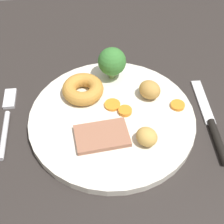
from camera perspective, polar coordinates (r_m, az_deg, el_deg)
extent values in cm
cube|color=#2B2623|center=(56.79, -0.99, -2.54)|extent=(120.00, 84.00, 3.60)
cylinder|color=silver|center=(54.63, 0.00, -1.19)|extent=(27.46, 27.46, 1.40)
cube|color=#9E664C|center=(51.03, -1.77, -4.15)|extent=(8.59, 5.89, 0.80)
torus|color=#C68938|center=(56.93, -5.07, 3.97)|extent=(7.17, 7.17, 2.43)
ellipsoid|color=tan|center=(50.01, 6.05, -4.27)|extent=(4.46, 4.56, 2.65)
ellipsoid|color=#BC8C42|center=(56.52, 6.56, 3.86)|extent=(5.03, 5.08, 3.08)
cylinder|color=orange|center=(55.47, 0.06, 1.25)|extent=(2.70, 2.70, 0.47)
cylinder|color=orange|center=(56.75, 11.18, 1.51)|extent=(2.41, 2.41, 0.55)
cylinder|color=orange|center=(54.12, 2.37, -0.20)|extent=(2.29, 2.29, 0.67)
cylinder|color=#8CB766|center=(60.24, 0.00, 6.80)|extent=(1.24, 1.24, 1.83)
sphere|color=#387A33|center=(58.50, 0.00, 8.76)|extent=(5.02, 5.02, 5.02)
cylinder|color=silver|center=(55.61, -18.17, -3.75)|extent=(1.32, 9.53, 0.90)
cube|color=silver|center=(61.10, -17.30, 2.24)|extent=(2.20, 4.59, 0.60)
cylinder|color=black|center=(54.47, 17.95, -4.89)|extent=(1.80, 8.56, 1.20)
cube|color=silver|center=(60.10, 15.47, 1.71)|extent=(2.44, 10.59, 0.40)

